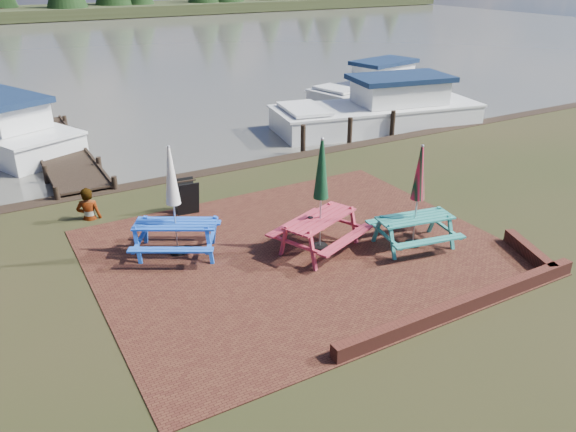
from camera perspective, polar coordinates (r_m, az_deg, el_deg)
The scene contains 12 objects.
ground at distance 12.15m, azimuth 3.65°, elevation -5.61°, with size 120.00×120.00×0.00m, color black.
paving at distance 12.88m, azimuth 1.22°, elevation -3.64°, with size 9.00×7.50×0.02m, color #3B1912.
brick_wall at distance 11.80m, azimuth 19.10°, elevation -7.22°, with size 6.21×1.79×0.30m.
water at distance 46.50m, azimuth -23.03°, elevation 15.17°, with size 120.00×60.00×0.02m, color #434039.
picnic_table_teal at distance 13.11m, azimuth 12.85°, elevation 0.34°, with size 2.00×1.85×2.43m.
picnic_table_red at distance 12.62m, azimuth 3.31°, elevation 0.33°, with size 2.40×2.28×2.64m.
picnic_table_blue at distance 12.67m, azimuth -11.41°, elevation -0.22°, with size 2.39×2.32×2.53m.
chalkboard at distance 14.84m, azimuth -10.31°, elevation 1.91°, with size 0.60×0.60×0.93m.
jetty at distance 21.01m, azimuth -22.10°, elevation 6.19°, with size 1.76×9.08×1.00m.
boat_near at distance 23.51m, azimuth 9.41°, elevation 10.41°, with size 8.83×4.44×2.28m.
boat_far at distance 28.18m, azimuth 8.74°, elevation 12.67°, with size 7.05×3.72×2.09m.
person at distance 15.05m, azimuth -19.91°, elevation 2.63°, with size 0.62×0.41×1.69m, color gray.
Camera 1 is at (-5.86, -8.72, 6.09)m, focal length 35.00 mm.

